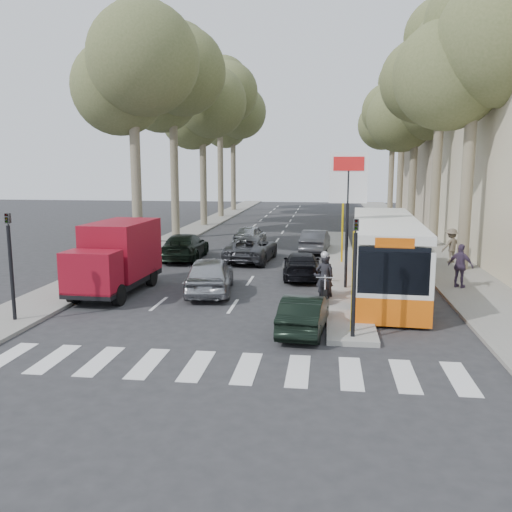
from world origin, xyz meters
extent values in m
plane|color=#28282B|center=(0.00, 0.00, 0.00)|extent=(120.00, 120.00, 0.00)
cube|color=gray|center=(8.60, 25.00, 0.06)|extent=(3.20, 70.00, 0.12)
cube|color=gray|center=(-8.00, 28.00, 0.06)|extent=(2.40, 64.00, 0.12)
cube|color=gray|center=(3.25, 11.00, 0.08)|extent=(1.50, 26.00, 0.16)
cube|color=#B7A88E|center=(15.50, 34.00, 8.00)|extent=(11.00, 20.00, 16.00)
cylinder|color=yellow|center=(3.25, -1.00, 1.75)|extent=(0.10, 0.10, 3.50)
cylinder|color=yellow|center=(3.25, 5.00, 1.75)|extent=(0.10, 0.10, 3.50)
cylinder|color=yellow|center=(3.25, 11.00, 1.75)|extent=(0.10, 0.10, 3.50)
cylinder|color=black|center=(3.25, 5.00, 2.60)|extent=(0.12, 0.12, 5.20)
cube|color=white|center=(3.25, 5.00, 4.60)|extent=(1.50, 0.10, 2.00)
cube|color=red|center=(3.25, 4.94, 5.15)|extent=(1.20, 0.02, 0.55)
cylinder|color=black|center=(3.25, -1.50, 1.60)|extent=(0.12, 0.12, 3.20)
imported|color=black|center=(3.25, -1.50, 3.10)|extent=(0.16, 0.41, 1.00)
cylinder|color=black|center=(-7.60, -1.00, 1.60)|extent=(0.12, 0.12, 3.20)
imported|color=black|center=(-7.60, -1.00, 3.10)|extent=(0.16, 0.41, 1.00)
cylinder|color=#6B604C|center=(-8.00, 12.00, 4.20)|extent=(0.56, 0.56, 8.40)
sphere|color=#4F5831|center=(-9.00, 12.60, 9.30)|extent=(5.20, 5.20, 5.20)
sphere|color=#4F5831|center=(-7.10, 11.20, 10.50)|extent=(5.80, 5.80, 5.80)
sphere|color=#4F5831|center=(-7.80, 13.10, 11.70)|extent=(4.80, 4.80, 4.80)
cylinder|color=#6B604C|center=(-8.10, 20.00, 4.48)|extent=(0.56, 0.56, 8.96)
sphere|color=#4F5831|center=(-9.10, 20.60, 9.92)|extent=(5.20, 5.20, 5.20)
sphere|color=#4F5831|center=(-7.20, 19.20, 11.20)|extent=(5.80, 5.80, 5.80)
sphere|color=#4F5831|center=(-7.90, 21.10, 12.48)|extent=(4.80, 4.80, 4.80)
cylinder|color=#6B604C|center=(-7.90, 28.00, 4.06)|extent=(0.56, 0.56, 8.12)
sphere|color=#4F5831|center=(-8.90, 28.60, 8.99)|extent=(5.20, 5.20, 5.20)
sphere|color=#4F5831|center=(-7.00, 27.20, 10.15)|extent=(5.80, 5.80, 5.80)
sphere|color=#4F5831|center=(-7.70, 29.10, 11.31)|extent=(4.80, 4.80, 4.80)
cylinder|color=#6B604C|center=(-8.00, 36.00, 4.76)|extent=(0.56, 0.56, 9.52)
sphere|color=#4F5831|center=(-9.00, 36.60, 10.54)|extent=(5.20, 5.20, 5.20)
sphere|color=#4F5831|center=(-7.10, 35.20, 11.90)|extent=(5.80, 5.80, 5.80)
sphere|color=#4F5831|center=(-7.80, 37.10, 13.26)|extent=(4.80, 4.80, 4.80)
cylinder|color=#6B604C|center=(-8.10, 44.00, 4.34)|extent=(0.56, 0.56, 8.68)
sphere|color=#4F5831|center=(-9.10, 44.60, 9.61)|extent=(5.20, 5.20, 5.20)
sphere|color=#4F5831|center=(-7.20, 43.20, 10.85)|extent=(5.80, 5.80, 5.80)
sphere|color=#4F5831|center=(-7.90, 45.10, 12.09)|extent=(4.80, 4.80, 4.80)
cylinder|color=#6B604C|center=(9.00, 10.00, 4.20)|extent=(0.56, 0.56, 8.40)
sphere|color=#4F5831|center=(8.00, 10.60, 9.30)|extent=(5.20, 5.20, 5.20)
sphere|color=#4F5831|center=(9.90, 9.20, 10.50)|extent=(5.80, 5.80, 5.80)
sphere|color=#4F5831|center=(9.20, 11.10, 11.70)|extent=(4.80, 4.80, 4.80)
cylinder|color=#6B604C|center=(9.10, 18.00, 4.62)|extent=(0.56, 0.56, 9.24)
sphere|color=#4F5831|center=(8.10, 18.60, 10.23)|extent=(5.20, 5.20, 5.20)
sphere|color=#4F5831|center=(10.00, 17.20, 11.55)|extent=(5.80, 5.80, 5.80)
sphere|color=#4F5831|center=(9.30, 19.10, 12.87)|extent=(4.80, 4.80, 4.80)
cylinder|color=#6B604C|center=(8.90, 26.00, 3.92)|extent=(0.56, 0.56, 7.84)
sphere|color=#4F5831|center=(7.90, 26.60, 8.68)|extent=(5.20, 5.20, 5.20)
sphere|color=#4F5831|center=(9.80, 25.20, 9.80)|extent=(5.80, 5.80, 5.80)
sphere|color=#4F5831|center=(9.10, 27.10, 10.92)|extent=(4.80, 4.80, 4.80)
cylinder|color=#6B604C|center=(9.00, 34.00, 4.48)|extent=(0.56, 0.56, 8.96)
sphere|color=#4F5831|center=(8.00, 34.60, 9.92)|extent=(5.20, 5.20, 5.20)
sphere|color=#4F5831|center=(9.90, 33.20, 11.20)|extent=(5.80, 5.80, 5.80)
sphere|color=#4F5831|center=(9.20, 35.10, 12.48)|extent=(4.80, 4.80, 4.80)
cylinder|color=#6B604C|center=(9.10, 42.00, 4.20)|extent=(0.56, 0.56, 8.40)
sphere|color=#4F5831|center=(8.10, 42.60, 9.30)|extent=(5.20, 5.20, 5.20)
sphere|color=#4F5831|center=(10.00, 41.20, 10.50)|extent=(5.80, 5.80, 5.80)
sphere|color=#4F5831|center=(9.30, 43.10, 11.70)|extent=(4.80, 4.80, 4.80)
imported|color=#A0A2A7|center=(-2.18, 3.96, 0.75)|extent=(2.29, 4.59, 1.50)
imported|color=black|center=(1.80, -0.76, 0.59)|extent=(1.55, 3.66, 1.18)
imported|color=#44454A|center=(-1.55, 11.51, 0.67)|extent=(2.61, 4.98, 1.34)
imported|color=black|center=(1.35, 7.42, 0.59)|extent=(1.87, 4.17, 1.19)
imported|color=#A5A9AD|center=(-2.44, 17.41, 0.65)|extent=(1.97, 3.97, 1.30)
imported|color=#43454A|center=(1.80, 15.00, 0.67)|extent=(1.79, 4.18, 1.34)
imported|color=black|center=(-5.22, 11.57, 0.71)|extent=(2.19, 4.98, 1.42)
cube|color=black|center=(-5.88, 3.37, 0.49)|extent=(2.16, 5.38, 0.22)
cylinder|color=black|center=(-6.83, 1.64, 0.40)|extent=(0.30, 0.81, 0.80)
cylinder|color=black|center=(-5.07, 1.57, 0.40)|extent=(0.30, 0.81, 0.80)
cylinder|color=black|center=(-6.70, 5.00, 0.40)|extent=(0.30, 0.81, 0.80)
cylinder|color=black|center=(-4.93, 4.93, 0.40)|extent=(0.30, 0.81, 0.80)
cube|color=maroon|center=(-5.96, 1.34, 1.28)|extent=(2.00, 1.32, 1.50)
cube|color=black|center=(-5.98, 0.76, 1.46)|extent=(1.77, 0.14, 0.80)
cube|color=maroon|center=(-5.85, 4.08, 1.73)|extent=(2.18, 3.80, 2.21)
cube|color=#EC5F0D|center=(4.80, 5.48, 0.54)|extent=(3.06, 11.47, 0.89)
cube|color=silver|center=(4.80, 5.48, 1.73)|extent=(3.06, 11.47, 1.48)
cube|color=black|center=(4.80, 5.48, 2.02)|extent=(3.05, 11.01, 0.84)
cube|color=silver|center=(4.80, 5.48, 2.81)|extent=(3.06, 11.47, 0.30)
cube|color=black|center=(4.50, -0.16, 1.88)|extent=(2.17, 0.17, 1.48)
cube|color=#EC5F0D|center=(4.50, -0.16, 2.74)|extent=(1.19, 0.12, 0.32)
cylinder|color=black|center=(3.50, 1.91, 0.44)|extent=(0.33, 0.96, 0.95)
cylinder|color=black|center=(5.72, 1.79, 0.44)|extent=(0.33, 0.96, 0.95)
cylinder|color=black|center=(3.87, 8.94, 0.44)|extent=(0.33, 0.96, 0.95)
cylinder|color=black|center=(6.09, 8.82, 0.44)|extent=(0.33, 0.96, 0.95)
cylinder|color=black|center=(2.43, 2.20, 0.34)|extent=(0.13, 0.69, 0.68)
cylinder|color=black|center=(2.37, 3.80, 0.34)|extent=(0.13, 0.69, 0.68)
cylinder|color=silver|center=(2.42, 2.27, 0.75)|extent=(0.08, 0.43, 0.86)
cube|color=black|center=(2.40, 3.05, 0.48)|extent=(0.26, 0.81, 0.32)
cube|color=black|center=(2.41, 2.84, 0.77)|extent=(0.34, 0.49, 0.23)
cube|color=black|center=(2.39, 3.37, 0.70)|extent=(0.32, 0.70, 0.13)
cylinder|color=silver|center=(2.42, 2.34, 1.09)|extent=(0.66, 0.06, 0.04)
imported|color=black|center=(2.40, 3.05, 0.95)|extent=(0.67, 0.45, 1.79)
imported|color=black|center=(2.38, 3.48, 0.89)|extent=(0.83, 0.48, 1.68)
sphere|color=#B2B2B7|center=(2.40, 3.00, 1.79)|extent=(0.30, 0.30, 0.30)
sphere|color=#B2B2B7|center=(2.39, 3.45, 1.73)|extent=(0.30, 0.30, 0.30)
imported|color=#483955|center=(7.91, 5.74, 1.02)|extent=(1.16, 1.06, 1.81)
imported|color=#6E6353|center=(8.86, 11.79, 1.00)|extent=(1.24, 1.00, 1.76)
camera|label=1|loc=(2.41, -16.92, 5.07)|focal=38.00mm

